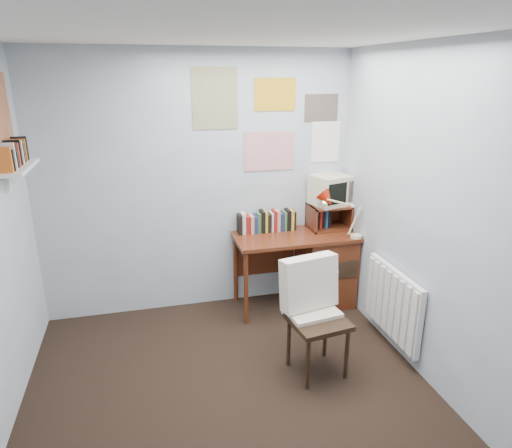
{
  "coord_description": "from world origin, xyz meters",
  "views": [
    {
      "loc": [
        -0.52,
        -2.51,
        2.28
      ],
      "look_at": [
        0.39,
        1.04,
        1.06
      ],
      "focal_mm": 32.0,
      "sensor_mm": 36.0,
      "label": 1
    }
  ],
  "objects_px": {
    "desk_lamp": "(358,217)",
    "crt_tv": "(330,189)",
    "tv_riser": "(329,217)",
    "desk": "(320,265)",
    "desk_chair": "(318,322)",
    "radiator": "(393,303)",
    "wall_shelf": "(17,167)"
  },
  "relations": [
    {
      "from": "tv_riser",
      "to": "crt_tv",
      "type": "distance_m",
      "value": 0.29
    },
    {
      "from": "desk",
      "to": "tv_riser",
      "type": "xyz_separation_m",
      "value": [
        0.12,
        0.11,
        0.48
      ]
    },
    {
      "from": "desk_chair",
      "to": "tv_riser",
      "type": "bearing_deg",
      "value": 56.29
    },
    {
      "from": "tv_riser",
      "to": "crt_tv",
      "type": "xyz_separation_m",
      "value": [
        0.01,
        0.02,
        0.29
      ]
    },
    {
      "from": "desk",
      "to": "wall_shelf",
      "type": "bearing_deg",
      "value": -171.6
    },
    {
      "from": "desk_lamp",
      "to": "tv_riser",
      "type": "xyz_separation_m",
      "value": [
        -0.15,
        0.33,
        -0.08
      ]
    },
    {
      "from": "tv_riser",
      "to": "crt_tv",
      "type": "bearing_deg",
      "value": 62.04
    },
    {
      "from": "desk_chair",
      "to": "wall_shelf",
      "type": "distance_m",
      "value": 2.52
    },
    {
      "from": "desk_chair",
      "to": "crt_tv",
      "type": "xyz_separation_m",
      "value": [
        0.59,
        1.23,
        0.72
      ]
    },
    {
      "from": "desk_chair",
      "to": "desk",
      "type": "bearing_deg",
      "value": 59.15
    },
    {
      "from": "tv_riser",
      "to": "wall_shelf",
      "type": "height_order",
      "value": "wall_shelf"
    },
    {
      "from": "desk",
      "to": "tv_riser",
      "type": "distance_m",
      "value": 0.51
    },
    {
      "from": "desk",
      "to": "wall_shelf",
      "type": "relative_size",
      "value": 1.94
    },
    {
      "from": "radiator",
      "to": "wall_shelf",
      "type": "relative_size",
      "value": 1.29
    },
    {
      "from": "desk_lamp",
      "to": "crt_tv",
      "type": "relative_size",
      "value": 1.2
    },
    {
      "from": "crt_tv",
      "to": "wall_shelf",
      "type": "height_order",
      "value": "wall_shelf"
    },
    {
      "from": "desk_chair",
      "to": "desk_lamp",
      "type": "xyz_separation_m",
      "value": [
        0.73,
        0.88,
        0.52
      ]
    },
    {
      "from": "crt_tv",
      "to": "wall_shelf",
      "type": "xyz_separation_m",
      "value": [
        -2.7,
        -0.51,
        0.45
      ]
    },
    {
      "from": "desk",
      "to": "radiator",
      "type": "height_order",
      "value": "desk"
    },
    {
      "from": "tv_riser",
      "to": "desk",
      "type": "bearing_deg",
      "value": -137.04
    },
    {
      "from": "desk_chair",
      "to": "crt_tv",
      "type": "bearing_deg",
      "value": 56.25
    },
    {
      "from": "desk_lamp",
      "to": "radiator",
      "type": "height_order",
      "value": "desk_lamp"
    },
    {
      "from": "desk",
      "to": "desk_chair",
      "type": "relative_size",
      "value": 1.34
    },
    {
      "from": "desk",
      "to": "wall_shelf",
      "type": "xyz_separation_m",
      "value": [
        -2.57,
        -0.38,
        1.21
      ]
    },
    {
      "from": "desk",
      "to": "tv_riser",
      "type": "relative_size",
      "value": 3.0
    },
    {
      "from": "tv_riser",
      "to": "crt_tv",
      "type": "relative_size",
      "value": 1.17
    },
    {
      "from": "desk_lamp",
      "to": "crt_tv",
      "type": "height_order",
      "value": "crt_tv"
    },
    {
      "from": "crt_tv",
      "to": "radiator",
      "type": "xyz_separation_m",
      "value": [
        0.16,
        -1.06,
        -0.75
      ]
    },
    {
      "from": "radiator",
      "to": "wall_shelf",
      "type": "bearing_deg",
      "value": 169.11
    },
    {
      "from": "desk_chair",
      "to": "tv_riser",
      "type": "height_order",
      "value": "tv_riser"
    },
    {
      "from": "desk_lamp",
      "to": "wall_shelf",
      "type": "bearing_deg",
      "value": 168.9
    },
    {
      "from": "desk",
      "to": "crt_tv",
      "type": "xyz_separation_m",
      "value": [
        0.13,
        0.13,
        0.77
      ]
    }
  ]
}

